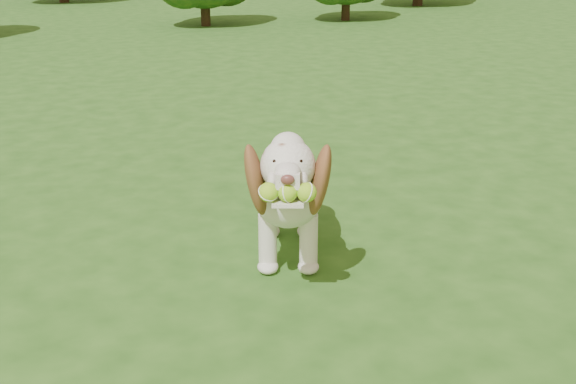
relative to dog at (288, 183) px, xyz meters
name	(u,v)px	position (x,y,z in m)	size (l,w,h in m)	color
ground	(181,233)	(-0.41, 0.50, -0.39)	(80.00, 80.00, 0.00)	#234B15
dog	(288,183)	(0.00, 0.00, 0.00)	(0.66, 1.10, 0.74)	silver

